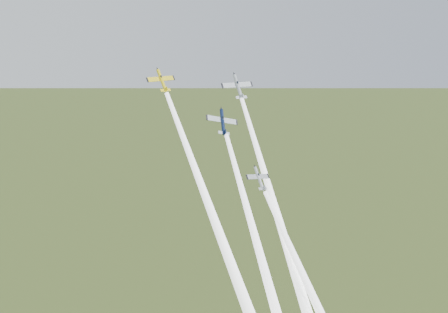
# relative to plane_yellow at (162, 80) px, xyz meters

# --- Properties ---
(plane_yellow) EXTENTS (7.70, 6.10, 6.17)m
(plane_yellow) POSITION_rel_plane_yellow_xyz_m (0.00, 0.00, 0.00)
(plane_yellow) COLOR yellow
(smoke_trail_yellow) EXTENTS (10.09, 40.39, 53.44)m
(smoke_trail_yellow) POSITION_rel_plane_yellow_xyz_m (3.87, -20.75, -28.48)
(smoke_trail_yellow) COLOR white
(plane_navy) EXTENTS (9.17, 5.67, 8.47)m
(plane_navy) POSITION_rel_plane_yellow_xyz_m (11.72, -6.12, -9.06)
(plane_navy) COLOR #0D1A3C
(smoke_trail_navy) EXTENTS (3.30, 40.97, 53.91)m
(smoke_trail_navy) POSITION_rel_plane_yellow_xyz_m (11.41, -27.40, -37.78)
(smoke_trail_navy) COLOR white
(plane_silver_right) EXTENTS (8.22, 5.90, 7.34)m
(plane_silver_right) POSITION_rel_plane_yellow_xyz_m (20.20, 3.00, -2.72)
(plane_silver_right) COLOR #B2B9C1
(smoke_trail_silver_right) EXTENTS (2.88, 42.79, 56.40)m
(smoke_trail_silver_right) POSITION_rel_plane_yellow_xyz_m (20.11, -19.21, -32.69)
(smoke_trail_silver_right) COLOR white
(plane_silver_low) EXTENTS (7.16, 6.77, 7.09)m
(plane_silver_low) POSITION_rel_plane_yellow_xyz_m (16.92, -13.56, -20.75)
(plane_silver_low) COLOR #ABB1B9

